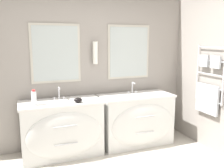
% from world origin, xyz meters
% --- Properties ---
extents(wall_back, '(5.14, 0.16, 2.60)m').
position_xyz_m(wall_back, '(0.01, 1.83, 1.31)').
color(wall_back, gray).
rests_on(wall_back, ground_plane).
extents(wall_right, '(0.13, 3.71, 2.60)m').
position_xyz_m(wall_right, '(1.80, 0.81, 1.29)').
color(wall_right, gray).
rests_on(wall_right, ground_plane).
extents(vanity_left, '(1.19, 0.62, 0.83)m').
position_xyz_m(vanity_left, '(-0.44, 1.46, 0.42)').
color(vanity_left, white).
rests_on(vanity_left, ground_plane).
extents(vanity_right, '(1.19, 0.62, 0.83)m').
position_xyz_m(vanity_right, '(0.78, 1.46, 0.42)').
color(vanity_right, white).
rests_on(vanity_right, ground_plane).
extents(faucet_left, '(0.17, 0.12, 0.19)m').
position_xyz_m(faucet_left, '(-0.44, 1.63, 0.92)').
color(faucet_left, silver).
rests_on(faucet_left, vanity_left).
extents(faucet_right, '(0.17, 0.12, 0.19)m').
position_xyz_m(faucet_right, '(0.78, 1.63, 0.92)').
color(faucet_right, silver).
rests_on(faucet_right, vanity_right).
extents(toiletry_bottle, '(0.07, 0.07, 0.22)m').
position_xyz_m(toiletry_bottle, '(-0.81, 1.40, 0.93)').
color(toiletry_bottle, silver).
rests_on(toiletry_bottle, vanity_left).
extents(amenity_bowl, '(0.12, 0.12, 0.07)m').
position_xyz_m(amenity_bowl, '(-0.22, 1.34, 0.86)').
color(amenity_bowl, black).
rests_on(amenity_bowl, vanity_left).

